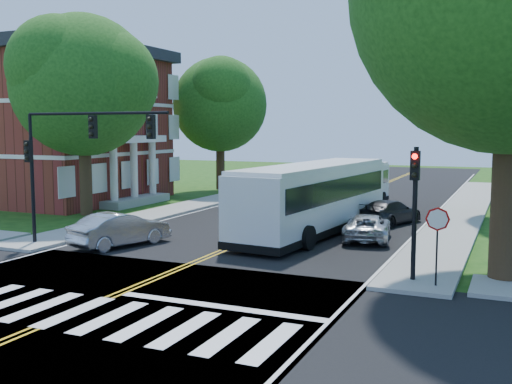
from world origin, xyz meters
The scene contains 21 objects.
ground centered at (0.00, 0.00, 0.00)m, with size 140.00×140.00×0.00m, color #174310.
road centered at (0.00, 18.00, 0.01)m, with size 14.00×96.00×0.01m, color black.
cross_road centered at (0.00, 0.00, 0.01)m, with size 60.00×12.00×0.01m, color black.
center_line centered at (0.00, 22.00, 0.01)m, with size 0.36×70.00×0.01m, color gold.
edge_line_w centered at (-6.80, 22.00, 0.01)m, with size 0.12×70.00×0.01m, color silver.
edge_line_e centered at (6.80, 22.00, 0.01)m, with size 0.12×70.00×0.01m, color silver.
crosswalk centered at (0.00, -0.50, 0.02)m, with size 12.60×3.00×0.01m, color silver.
stop_bar centered at (3.50, 1.60, 0.02)m, with size 6.60×0.40×0.01m, color silver.
sidewalk_nw centered at (-8.30, 25.00, 0.07)m, with size 2.60×40.00×0.15m, color gray.
sidewalk_ne centered at (8.30, 25.00, 0.07)m, with size 2.60×40.00×0.15m, color gray.
tree_west_near centered at (-11.50, 14.00, 7.53)m, with size 8.00×8.00×11.40m.
tree_west_far centered at (-11.00, 30.00, 7.00)m, with size 7.60×7.60×10.67m.
brick_building centered at (-21.95, 20.00, 5.42)m, with size 20.00×13.00×10.80m.
signal_nw centered at (-5.86, 6.43, 4.38)m, with size 7.15×0.46×5.66m.
signal_ne centered at (8.20, 6.44, 2.96)m, with size 0.30×0.46×4.40m.
stop_sign centered at (9.00, 5.98, 2.03)m, with size 0.76×0.08×2.53m.
bus_lead centered at (2.20, 14.35, 1.80)m, with size 4.11×13.30×3.39m.
bus_follow centered at (1.71, 23.02, 1.49)m, with size 2.90×10.91×2.80m.
hatchback centered at (-4.52, 7.76, 0.75)m, with size 1.57×4.50×1.48m, color #ADAFB4.
suv centered at (5.00, 13.54, 0.61)m, with size 2.00×4.33×1.20m, color #B6B9BD.
dark_sedan centered at (5.04, 18.58, 0.66)m, with size 1.83×4.49×1.30m, color black.
Camera 1 is at (11.26, -13.42, 5.17)m, focal length 42.00 mm.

